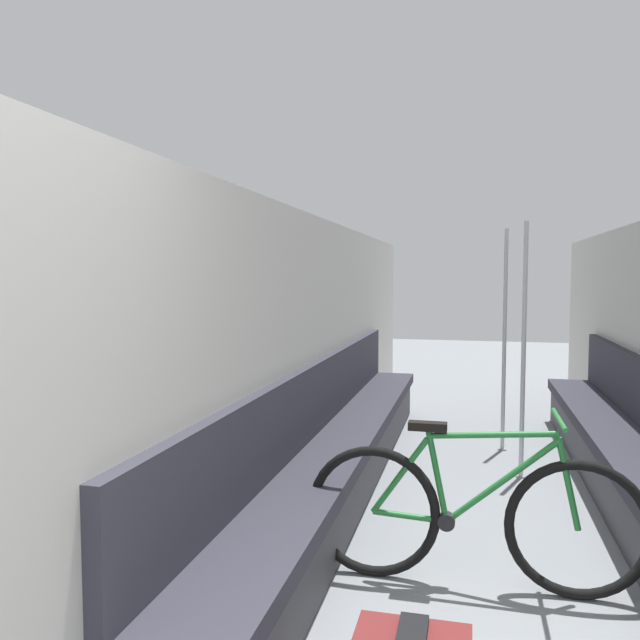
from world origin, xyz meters
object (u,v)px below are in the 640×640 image
(bicycle, at_px, (471,516))
(grab_pole_far, at_px, (504,344))
(bench_seat_row_left, at_px, (341,451))
(bench_seat_row_right, at_px, (640,471))
(grab_pole_near, at_px, (524,354))

(bicycle, xyz_separation_m, grab_pole_far, (0.28, 2.72, 0.62))
(bench_seat_row_left, height_order, bicycle, bench_seat_row_left)
(bench_seat_row_left, distance_m, bench_seat_row_right, 2.05)
(grab_pole_far, bearing_deg, bench_seat_row_left, -129.81)
(bench_seat_row_right, distance_m, bicycle, 1.66)
(bicycle, relative_size, grab_pole_far, 0.85)
(bench_seat_row_right, height_order, grab_pole_far, grab_pole_far)
(bench_seat_row_left, bearing_deg, bench_seat_row_right, 0.00)
(bicycle, bearing_deg, bench_seat_row_left, 125.11)
(bench_seat_row_right, relative_size, grab_pole_near, 2.78)
(grab_pole_near, distance_m, grab_pole_far, 0.80)
(bench_seat_row_left, relative_size, bicycle, 3.27)
(bicycle, relative_size, grab_pole_near, 0.85)
(bench_seat_row_left, distance_m, bicycle, 1.56)
(bicycle, distance_m, grab_pole_near, 2.06)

